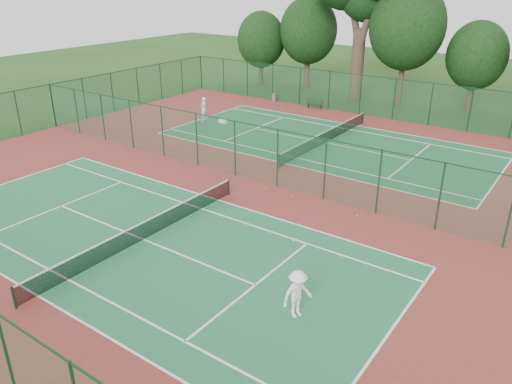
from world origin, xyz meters
TOP-DOWN VIEW (x-y plane):
  - ground at (0.00, 0.00)m, footprint 120.00×120.00m
  - red_pad at (0.00, 0.00)m, footprint 40.00×36.00m
  - court_near at (0.00, -9.00)m, footprint 23.77×10.97m
  - court_far at (0.00, 9.00)m, footprint 23.77×10.97m
  - fence_north at (0.00, 18.00)m, footprint 40.00×0.09m
  - fence_west at (-20.00, 0.00)m, footprint 0.09×36.00m
  - fence_divider at (0.00, 0.00)m, footprint 40.00×0.09m
  - tennis_net_near at (0.00, -9.00)m, footprint 0.10×12.90m
  - tennis_net_far at (0.00, 9.00)m, footprint 0.10×12.90m
  - player_near at (8.76, -9.70)m, footprint 1.14×1.39m
  - player_far at (-11.38, 8.44)m, footprint 0.52×0.75m
  - trash_bin at (-10.32, 17.60)m, footprint 0.48×0.48m
  - bench at (-5.83, 17.53)m, footprint 1.51×0.76m
  - kit_bag at (-9.58, 8.74)m, footprint 0.78×0.34m
  - stray_ball_a at (3.09, -0.77)m, footprint 0.08×0.08m
  - stray_ball_b at (7.07, -0.89)m, footprint 0.07×0.07m
  - stray_ball_c at (1.19, -0.66)m, footprint 0.07×0.07m
  - evergreen_row at (0.50, 24.25)m, footprint 39.00×5.00m

SIDE VIEW (x-z plane):
  - ground at x=0.00m, z-range 0.00..0.00m
  - evergreen_row at x=0.50m, z-range -6.00..6.00m
  - red_pad at x=0.00m, z-range 0.00..0.01m
  - court_near at x=0.00m, z-range 0.01..0.02m
  - court_far at x=0.00m, z-range 0.01..0.02m
  - stray_ball_b at x=7.07m, z-range 0.01..0.08m
  - stray_ball_c at x=1.19m, z-range 0.01..0.08m
  - stray_ball_a at x=3.09m, z-range 0.01..0.09m
  - kit_bag at x=-9.58m, z-range 0.01..0.30m
  - trash_bin at x=-10.32m, z-range 0.01..0.83m
  - bench at x=-5.83m, z-range 0.02..0.92m
  - tennis_net_near at x=0.00m, z-range 0.06..1.03m
  - tennis_net_far at x=0.00m, z-range 0.06..1.03m
  - player_near at x=8.76m, z-range 0.02..1.90m
  - player_far at x=-11.38m, z-range 0.02..2.00m
  - fence_west at x=-20.00m, z-range 0.01..3.51m
  - fence_north at x=0.00m, z-range 0.01..3.51m
  - fence_divider at x=0.00m, z-range 0.01..3.51m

